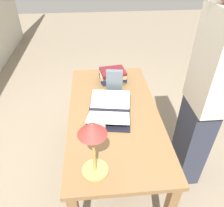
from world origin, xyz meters
The scene contains 8 objects.
ground_plane centered at (0.00, 0.00, 0.00)m, with size 12.00×12.00×0.00m, color gray.
reading_desk centered at (0.00, 0.00, 0.66)m, with size 1.43×0.72×0.77m.
open_book centered at (0.00, 0.03, 0.79)m, with size 0.51×0.40×0.07m.
book_stack_tall centered at (0.46, -0.04, 0.83)m, with size 0.22×0.26×0.12m.
book_standing_upright centered at (0.27, -0.03, 0.88)m, with size 0.06×0.15×0.22m.
reading_lamp centered at (-0.56, 0.16, 1.06)m, with size 0.16×0.16×0.39m.
coffee_mug centered at (-0.19, 0.11, 0.81)m, with size 0.10×0.08×0.09m.
person_reader centered at (-0.08, -0.69, 0.87)m, with size 0.36×0.21×1.76m.
Camera 1 is at (-1.36, 0.14, 1.88)m, focal length 35.00 mm.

